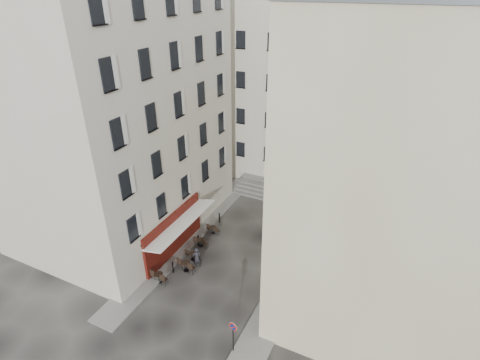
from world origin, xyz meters
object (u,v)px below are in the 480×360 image
Objects in this scene: bistro_table_b at (186,265)px; pedestrian at (197,258)px; bistro_table_a at (159,277)px; no_parking_sign at (233,332)px.

pedestrian is at bearing 53.36° from bistro_table_b.
bistro_table_b is (1.07, 1.79, 0.03)m from bistro_table_a.
no_parking_sign is 7.69m from pedestrian.
pedestrian reaches higher than bistro_table_a.
pedestrian reaches higher than bistro_table_b.
bistro_table_a is 0.76× the size of pedestrian.
bistro_table_b reaches higher than bistro_table_a.
bistro_table_a is 2.08m from bistro_table_b.
bistro_table_a is at bearing 170.59° from no_parking_sign.
no_parking_sign is at bearing -37.03° from bistro_table_b.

